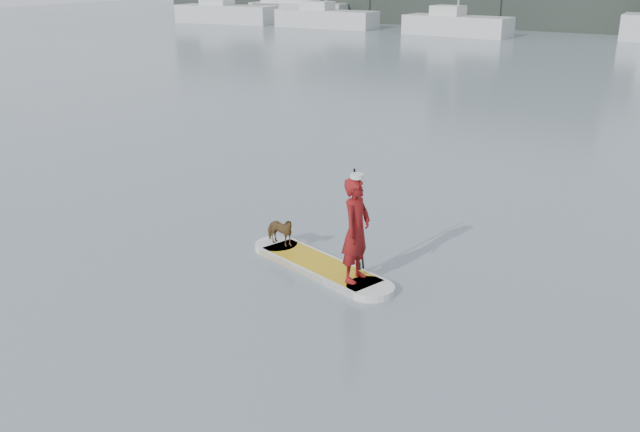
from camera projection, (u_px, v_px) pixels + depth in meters
The scene contains 10 objects.
ground at pixel (138, 299), 11.45m from camera, with size 140.00×140.00×0.00m, color slate.
paddleboard at pixel (320, 266), 12.53m from camera, with size 3.19×1.54×0.12m.
paddler at pixel (356, 230), 11.58m from camera, with size 0.64×0.42×1.76m, color maroon.
white_cap at pixel (357, 176), 11.27m from camera, with size 0.22×0.22×0.07m, color silver.
dog at pixel (279, 231), 13.22m from camera, with size 0.30×0.66×0.56m, color #56331D.
paddle at pixel (359, 233), 12.03m from camera, with size 0.12×0.29×2.00m.
sailboat_a at pixel (225, 12), 62.28m from camera, with size 9.16×3.86×12.89m.
sailboat_b at pixel (326, 17), 58.08m from camera, with size 8.51×2.76×12.56m.
sailboat_c at pixel (456, 24), 51.85m from camera, with size 7.90×3.01×11.16m.
motor_yacht_b at pixel (296, 2), 64.33m from camera, with size 9.26×4.15×5.90m.
Camera 1 is at (7.91, -7.26, 5.12)m, focal length 40.00 mm.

